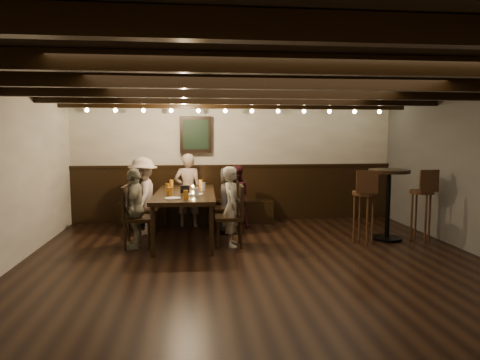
{
  "coord_description": "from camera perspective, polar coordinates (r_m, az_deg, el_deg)",
  "views": [
    {
      "loc": [
        -0.86,
        -5.15,
        1.75
      ],
      "look_at": [
        -0.15,
        1.3,
        1.06
      ],
      "focal_mm": 32.0,
      "sensor_mm": 36.0,
      "label": 1
    }
  ],
  "objects": [
    {
      "name": "room",
      "position": [
        7.42,
        -1.82,
        0.83
      ],
      "size": [
        7.0,
        7.0,
        7.0
      ],
      "color": "black",
      "rests_on": "ground"
    },
    {
      "name": "dining_table",
      "position": [
        7.13,
        -7.32,
        -2.16
      ],
      "size": [
        1.03,
        2.17,
        0.8
      ],
      "rotation": [
        0.0,
        0.0,
        -0.03
      ],
      "color": "black",
      "rests_on": "floor"
    },
    {
      "name": "chair_left_near",
      "position": [
        7.72,
        -12.47,
        -5.08
      ],
      "size": [
        0.42,
        0.42,
        0.9
      ],
      "rotation": [
        0.0,
        0.0,
        -1.6
      ],
      "color": "black",
      "rests_on": "floor"
    },
    {
      "name": "chair_left_far",
      "position": [
        6.85,
        -13.52,
        -6.37
      ],
      "size": [
        0.46,
        0.46,
        0.97
      ],
      "rotation": [
        0.0,
        0.0,
        -1.6
      ],
      "color": "black",
      "rests_on": "floor"
    },
    {
      "name": "chair_right_near",
      "position": [
        7.65,
        -1.7,
        -4.97
      ],
      "size": [
        0.44,
        0.44,
        0.93
      ],
      "rotation": [
        0.0,
        0.0,
        1.54
      ],
      "color": "black",
      "rests_on": "floor"
    },
    {
      "name": "chair_right_far",
      "position": [
        6.77,
        -1.31,
        -6.35
      ],
      "size": [
        0.45,
        0.45,
        0.96
      ],
      "rotation": [
        0.0,
        0.0,
        1.54
      ],
      "color": "black",
      "rests_on": "floor"
    },
    {
      "name": "person_bench_left",
      "position": [
        8.13,
        -13.35,
        -2.14
      ],
      "size": [
        0.61,
        0.41,
        1.22
      ],
      "primitive_type": "imported",
      "rotation": [
        0.0,
        0.0,
        3.11
      ],
      "color": "black",
      "rests_on": "floor"
    },
    {
      "name": "person_bench_centre",
      "position": [
        8.18,
        -6.96,
        -1.35
      ],
      "size": [
        0.52,
        0.35,
        1.4
      ],
      "primitive_type": "imported",
      "rotation": [
        0.0,
        0.0,
        3.11
      ],
      "color": "gray",
      "rests_on": "floor"
    },
    {
      "name": "person_bench_right",
      "position": [
        8.05,
        -0.58,
        -2.2
      ],
      "size": [
        0.59,
        0.47,
        1.18
      ],
      "primitive_type": "imported",
      "rotation": [
        0.0,
        0.0,
        3.11
      ],
      "color": "#511B26",
      "rests_on": "floor"
    },
    {
      "name": "person_left_near",
      "position": [
        7.66,
        -12.77,
        -2.1
      ],
      "size": [
        0.53,
        0.9,
        1.36
      ],
      "primitive_type": "imported",
      "rotation": [
        0.0,
        0.0,
        -1.6
      ],
      "color": "#B3A197",
      "rests_on": "floor"
    },
    {
      "name": "person_left_far",
      "position": [
        6.79,
        -13.84,
        -3.67
      ],
      "size": [
        0.33,
        0.74,
        1.25
      ],
      "primitive_type": "imported",
      "rotation": [
        0.0,
        0.0,
        -1.6
      ],
      "color": "gray",
      "rests_on": "floor"
    },
    {
      "name": "person_right_near",
      "position": [
        7.6,
        -1.48,
        -2.65
      ],
      "size": [
        0.4,
        0.6,
        1.2
      ],
      "primitive_type": "imported",
      "rotation": [
        0.0,
        0.0,
        1.54
      ],
      "color": "#272629",
      "rests_on": "floor"
    },
    {
      "name": "person_right_far",
      "position": [
        6.71,
        -1.07,
        -3.56
      ],
      "size": [
        0.32,
        0.47,
        1.26
      ],
      "primitive_type": "imported",
      "rotation": [
        0.0,
        0.0,
        1.54
      ],
      "color": "#A69F8C",
      "rests_on": "floor"
    },
    {
      "name": "pint_a",
      "position": [
        7.83,
        -9.13,
        -0.45
      ],
      "size": [
        0.07,
        0.07,
        0.14
      ],
      "primitive_type": "cylinder",
      "color": "#BF7219",
      "rests_on": "dining_table"
    },
    {
      "name": "pint_b",
      "position": [
        7.75,
        -5.26,
        -0.46
      ],
      "size": [
        0.07,
        0.07,
        0.14
      ],
      "primitive_type": "cylinder",
      "color": "#BF7219",
      "rests_on": "dining_table"
    },
    {
      "name": "pint_c",
      "position": [
        7.24,
        -9.67,
        -0.99
      ],
      "size": [
        0.07,
        0.07,
        0.14
      ],
      "primitive_type": "cylinder",
      "color": "#BF7219",
      "rests_on": "dining_table"
    },
    {
      "name": "pint_d",
      "position": [
        7.31,
        -4.91,
        -0.86
      ],
      "size": [
        0.07,
        0.07,
        0.14
      ],
      "primitive_type": "cylinder",
      "color": "silver",
      "rests_on": "dining_table"
    },
    {
      "name": "pint_e",
      "position": [
        6.68,
        -9.4,
        -1.57
      ],
      "size": [
        0.07,
        0.07,
        0.14
      ],
      "primitive_type": "cylinder",
      "color": "#BF7219",
      "rests_on": "dining_table"
    },
    {
      "name": "pint_f",
      "position": [
        6.56,
        -5.82,
        -1.66
      ],
      "size": [
        0.07,
        0.07,
        0.14
      ],
      "primitive_type": "cylinder",
      "color": "silver",
      "rests_on": "dining_table"
    },
    {
      "name": "pint_g",
      "position": [
        6.32,
        -7.23,
        -1.98
      ],
      "size": [
        0.07,
        0.07,
        0.14
      ],
      "primitive_type": "cylinder",
      "color": "#BF7219",
      "rests_on": "dining_table"
    },
    {
      "name": "plate_near",
      "position": [
        6.44,
        -8.96,
        -2.41
      ],
      "size": [
        0.24,
        0.24,
        0.01
      ],
      "primitive_type": "cylinder",
      "color": "white",
      "rests_on": "dining_table"
    },
    {
      "name": "plate_far",
      "position": [
        6.82,
        -5.94,
        -1.9
      ],
      "size": [
        0.24,
        0.24,
        0.01
      ],
      "primitive_type": "cylinder",
      "color": "white",
      "rests_on": "dining_table"
    },
    {
      "name": "condiment_caddy",
      "position": [
        7.07,
        -7.35,
        -1.21
      ],
      "size": [
        0.15,
        0.1,
        0.12
      ],
      "primitive_type": "cube",
      "color": "black",
      "rests_on": "dining_table"
    },
    {
      "name": "candle",
      "position": [
        7.41,
        -6.29,
        -1.12
      ],
      "size": [
        0.05,
        0.05,
        0.05
      ],
      "primitive_type": "cylinder",
      "color": "beige",
      "rests_on": "dining_table"
    },
    {
      "name": "high_top_table",
      "position": [
        7.49,
        19.17,
        -1.75
      ],
      "size": [
        0.66,
        0.66,
        1.18
      ],
      "color": "black",
      "rests_on": "floor"
    },
    {
      "name": "bar_stool_left",
      "position": [
        7.15,
        16.15,
        -4.69
      ],
      "size": [
        0.39,
        0.41,
        1.2
      ],
      "rotation": [
        0.0,
        0.0,
        -0.17
      ],
      "color": "#321E10",
      "rests_on": "floor"
    },
    {
      "name": "bar_stool_right",
      "position": [
        7.63,
        22.99,
        -4.27
      ],
      "size": [
        0.38,
        0.4,
        1.2
      ],
      "rotation": [
        0.0,
        0.0,
        0.1
      ],
      "color": "#321E10",
      "rests_on": "floor"
    }
  ]
}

